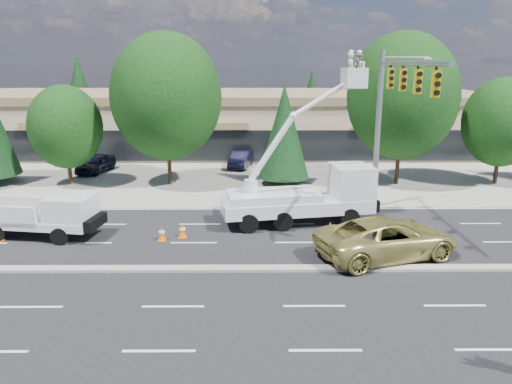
{
  "coord_description": "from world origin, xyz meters",
  "views": [
    {
      "loc": [
        2.82,
        -19.23,
        8.41
      ],
      "look_at": [
        2.98,
        3.62,
        2.4
      ],
      "focal_mm": 35.0,
      "sensor_mm": 36.0,
      "label": 1
    }
  ],
  "objects_px": {
    "signal_mast": "(390,108)",
    "bucket_truck": "(313,187)",
    "utility_pickup": "(47,220)",
    "minivan": "(387,238)"
  },
  "relations": [
    {
      "from": "signal_mast",
      "to": "bucket_truck",
      "type": "height_order",
      "value": "signal_mast"
    },
    {
      "from": "utility_pickup",
      "to": "bucket_truck",
      "type": "relative_size",
      "value": 0.65
    },
    {
      "from": "utility_pickup",
      "to": "bucket_truck",
      "type": "bearing_deg",
      "value": 18.2
    },
    {
      "from": "signal_mast",
      "to": "utility_pickup",
      "type": "height_order",
      "value": "signal_mast"
    },
    {
      "from": "signal_mast",
      "to": "minivan",
      "type": "relative_size",
      "value": 1.6
    },
    {
      "from": "utility_pickup",
      "to": "minivan",
      "type": "distance_m",
      "value": 16.27
    },
    {
      "from": "signal_mast",
      "to": "utility_pickup",
      "type": "distance_m",
      "value": 18.31
    },
    {
      "from": "bucket_truck",
      "to": "utility_pickup",
      "type": "bearing_deg",
      "value": 179.37
    },
    {
      "from": "utility_pickup",
      "to": "bucket_truck",
      "type": "distance_m",
      "value": 13.54
    },
    {
      "from": "bucket_truck",
      "to": "minivan",
      "type": "height_order",
      "value": "bucket_truck"
    }
  ]
}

